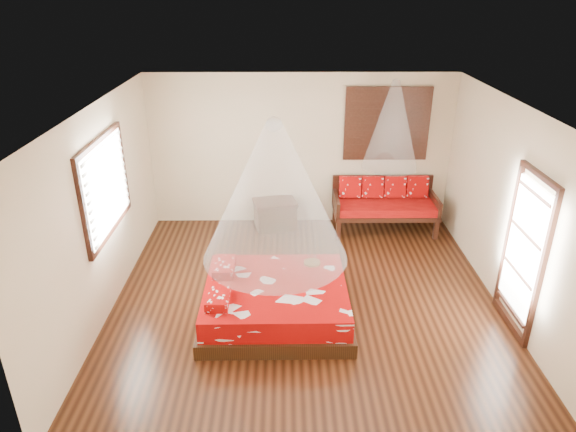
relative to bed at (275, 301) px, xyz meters
The scene contains 10 objects.
room 1.29m from the bed, 42.30° to the left, with size 5.54×5.54×2.84m.
bed is the anchor object (origin of this frame).
daybed 3.42m from the bed, 54.69° to the left, with size 1.87×0.83×0.96m.
storage_chest 2.85m from the bed, 90.73° to the left, with size 0.87×0.71×0.53m.
shutter_panel 4.04m from the bed, 57.67° to the left, with size 1.52×0.06×1.32m.
window_left 2.76m from the bed, 165.19° to the left, with size 0.10×1.74×1.34m.
glazed_door 3.27m from the bed, ahead, with size 0.08×1.02×2.16m.
wine_tray 0.84m from the bed, 47.46° to the left, with size 0.24×0.24×0.20m.
mosquito_net_main 1.60m from the bed, ahead, with size 1.87×1.87×1.80m, color white.
mosquito_net_daybed 3.74m from the bed, 53.33° to the left, with size 0.96×0.96×1.50m, color white.
Camera 1 is at (-0.31, -6.27, 4.20)m, focal length 32.00 mm.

